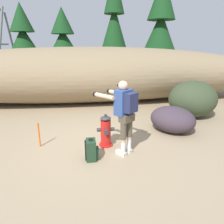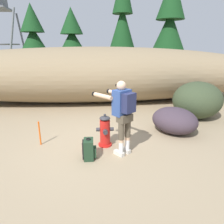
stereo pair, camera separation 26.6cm
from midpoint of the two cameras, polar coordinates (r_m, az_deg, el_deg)
The scene contains 12 objects.
ground_plane at distance 5.07m, azimuth -2.38°, elevation -9.54°, with size 56.00×56.00×0.04m, color #998466.
dirt_embankment at distance 9.00m, azimuth -3.97°, elevation 10.31°, with size 16.79×3.20×2.32m, color #897556.
fire_hydrant at distance 4.92m, azimuth -0.41°, elevation -5.40°, with size 0.42×0.37×0.80m.
utility_worker at distance 4.34m, azimuth 4.56°, elevation 0.74°, with size 0.91×1.00×1.64m.
spare_backpack at distance 4.43m, azimuth -4.69°, elevation -10.35°, with size 0.29×0.30×0.47m.
boulder_large at distance 7.44m, azimuth 23.59°, elevation 3.06°, with size 1.51×1.66×1.23m, color #36422A.
boulder_mid at distance 5.97m, azimuth 18.21°, elevation -2.23°, with size 1.28×1.05×0.72m, color #3D313B.
pine_tree_far_left at distance 17.43m, azimuth -20.65°, elevation 18.94°, with size 2.68×2.68×5.39m.
pine_tree_left at distance 17.08m, azimuth -10.61°, elevation 19.42°, with size 2.70×2.70×5.18m.
pine_tree_center at distance 15.37m, azimuth 3.45°, elevation 23.82°, with size 2.15×2.15×7.33m.
pine_tree_right at distance 15.86m, azimuth 16.19°, elevation 21.70°, with size 3.00×3.00×7.01m.
survey_stake at distance 5.23m, azimuth -18.11°, elevation -5.67°, with size 0.04×0.04×0.60m, color #E55914.
Camera 2 is at (-0.08, -4.52, 2.28)m, focal length 32.86 mm.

